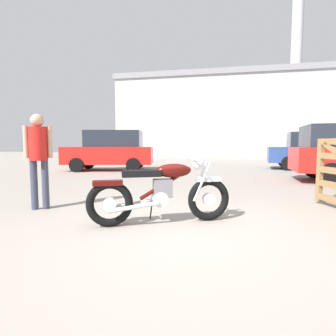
{
  "coord_description": "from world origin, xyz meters",
  "views": [
    {
      "loc": [
        0.27,
        -3.33,
        1.12
      ],
      "look_at": [
        -0.3,
        1.07,
        0.74
      ],
      "focal_mm": 27.88,
      "sensor_mm": 36.0,
      "label": 1
    }
  ],
  "objects_px": {
    "vintage_motorcycle": "(162,192)",
    "pale_sedan_back": "(325,149)",
    "red_hatchback_near": "(111,150)",
    "bystander": "(38,151)"
  },
  "relations": [
    {
      "from": "pale_sedan_back",
      "to": "red_hatchback_near",
      "type": "xyz_separation_m",
      "value": [
        -9.71,
        -1.49,
        -0.02
      ]
    },
    {
      "from": "pale_sedan_back",
      "to": "red_hatchback_near",
      "type": "height_order",
      "value": "red_hatchback_near"
    },
    {
      "from": "vintage_motorcycle",
      "to": "pale_sedan_back",
      "type": "bearing_deg",
      "value": 36.47
    },
    {
      "from": "vintage_motorcycle",
      "to": "bystander",
      "type": "bearing_deg",
      "value": 146.44
    },
    {
      "from": "vintage_motorcycle",
      "to": "pale_sedan_back",
      "type": "xyz_separation_m",
      "value": [
        6.18,
        9.21,
        0.49
      ]
    },
    {
      "from": "bystander",
      "to": "pale_sedan_back",
      "type": "height_order",
      "value": "pale_sedan_back"
    },
    {
      "from": "vintage_motorcycle",
      "to": "pale_sedan_back",
      "type": "height_order",
      "value": "pale_sedan_back"
    },
    {
      "from": "vintage_motorcycle",
      "to": "red_hatchback_near",
      "type": "xyz_separation_m",
      "value": [
        -3.53,
        7.72,
        0.47
      ]
    },
    {
      "from": "vintage_motorcycle",
      "to": "red_hatchback_near",
      "type": "distance_m",
      "value": 8.5
    },
    {
      "from": "bystander",
      "to": "red_hatchback_near",
      "type": "distance_m",
      "value": 7.27
    }
  ]
}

